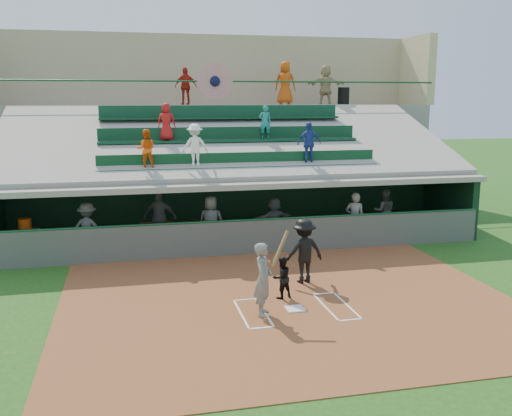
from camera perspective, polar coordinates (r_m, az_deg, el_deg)
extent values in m
plane|color=#1D4914|center=(13.68, 3.93, -10.15)|extent=(100.00, 100.00, 0.00)
cube|color=brown|center=(14.13, 3.34, -9.40)|extent=(11.00, 9.00, 0.02)
cube|color=white|center=(13.67, 3.93, -10.01)|extent=(0.43, 0.43, 0.03)
cube|color=white|center=(13.49, 0.82, -10.33)|extent=(0.05, 1.80, 0.01)
cube|color=silver|center=(13.90, 6.94, -9.76)|extent=(0.05, 1.80, 0.01)
cube|color=white|center=(13.38, -1.51, -10.52)|extent=(0.05, 1.80, 0.01)
cube|color=white|center=(14.08, 9.07, -9.54)|extent=(0.05, 1.80, 0.01)
cube|color=silver|center=(14.26, -1.12, -9.14)|extent=(0.60, 0.05, 0.01)
cube|color=white|center=(14.78, 6.77, -8.47)|extent=(0.60, 0.05, 0.01)
cube|color=white|center=(12.62, 0.56, -11.88)|extent=(0.60, 0.05, 0.01)
cube|color=white|center=(13.21, 9.41, -10.96)|extent=(0.60, 0.05, 0.01)
cube|color=gray|center=(19.94, -1.64, -3.27)|extent=(16.00, 3.50, 0.04)
cube|color=gray|center=(26.11, -4.54, 5.17)|extent=(20.00, 3.00, 4.60)
cube|color=#515651|center=(18.15, -0.58, -2.98)|extent=(16.00, 0.06, 1.10)
cylinder|color=#164527|center=(18.02, -0.58, -1.22)|extent=(16.00, 0.08, 0.08)
cube|color=black|center=(21.39, -2.56, 0.66)|extent=(16.00, 0.25, 2.20)
cube|color=black|center=(22.62, 18.66, 0.66)|extent=(0.25, 3.50, 2.20)
cube|color=gray|center=(19.52, -1.67, 2.94)|extent=(16.40, 3.90, 0.18)
cube|color=gray|center=(23.08, -3.33, 1.54)|extent=(16.40, 3.50, 2.30)
cube|color=gray|center=(24.54, -4.00, 4.81)|extent=(16.40, 0.30, 4.60)
cube|color=gray|center=(21.19, -2.66, 6.97)|extent=(16.40, 6.51, 2.37)
cube|color=#0D3A22|center=(18.92, -1.36, 4.07)|extent=(9.40, 0.42, 0.08)
cube|color=#0D391E|center=(19.09, -1.48, 4.91)|extent=(9.40, 0.06, 0.45)
cube|color=#0D3C21|center=(20.71, -2.42, 6.74)|extent=(9.40, 0.42, 0.08)
cube|color=#0C351F|center=(20.89, -2.52, 7.49)|extent=(9.40, 0.06, 0.45)
cube|color=#0B321B|center=(22.54, -3.31, 8.99)|extent=(9.40, 0.42, 0.08)
cube|color=#0D3A23|center=(22.73, -3.40, 9.66)|extent=(9.40, 0.06, 0.45)
imported|color=#E5590D|center=(18.59, -10.94, 5.82)|extent=(0.64, 0.52, 1.25)
imported|color=white|center=(18.70, -6.13, 6.21)|extent=(0.96, 0.62, 1.41)
imported|color=navy|center=(19.54, 5.34, 6.46)|extent=(0.85, 0.38, 1.43)
imported|color=#AD1314|center=(20.48, -8.95, 8.51)|extent=(0.71, 0.55, 1.30)
imported|color=#1B7A72|center=(21.03, 0.92, 8.57)|extent=(0.48, 0.35, 1.21)
cylinder|color=#164525|center=(24.51, -4.14, 12.52)|extent=(20.00, 0.07, 0.07)
cylinder|color=#B0191D|center=(24.49, -4.13, 12.53)|extent=(1.50, 0.06, 1.50)
sphere|color=black|center=(24.46, -4.12, 12.53)|extent=(0.44, 0.44, 0.44)
cube|color=tan|center=(27.50, -5.13, 13.59)|extent=(20.00, 0.40, 3.20)
cube|color=tan|center=(29.17, 15.71, 13.08)|extent=(0.40, 3.00, 3.20)
imported|color=#5F615C|center=(13.05, 0.72, -7.13)|extent=(0.59, 0.72, 1.70)
cylinder|color=brown|center=(12.79, 2.41, -4.11)|extent=(0.56, 0.54, 0.75)
sphere|color=olive|center=(12.97, 1.29, -5.49)|extent=(0.10, 0.10, 0.10)
imported|color=black|center=(14.23, 2.58, -6.97)|extent=(0.60, 0.53, 1.05)
imported|color=black|center=(15.36, 4.80, -4.29)|extent=(1.23, 0.84, 1.74)
cube|color=olive|center=(21.03, -1.49, -1.84)|extent=(14.67, 3.25, 0.45)
cube|color=silver|center=(19.31, -21.90, -3.29)|extent=(1.08, 0.96, 0.78)
cylinder|color=#D04B0C|center=(19.22, -22.12, -1.57)|extent=(0.40, 0.40, 0.40)
imported|color=#565954|center=(18.76, -16.48, -1.98)|extent=(1.19, 0.87, 1.65)
imported|color=#52544F|center=(19.35, -9.58, -0.95)|extent=(1.18, 0.72, 1.88)
imported|color=#5A5C57|center=(18.85, -4.51, -1.38)|extent=(0.98, 0.80, 1.73)
imported|color=#545752|center=(19.45, 1.83, -1.20)|extent=(1.53, 0.84, 1.57)
imported|color=#61645E|center=(19.57, 9.84, -1.00)|extent=(0.76, 0.66, 1.76)
imported|color=#575954|center=(21.40, 12.71, -0.29)|extent=(0.92, 0.80, 1.61)
cylinder|color=black|center=(27.07, 8.74, 11.00)|extent=(0.53, 0.53, 0.79)
imported|color=#AB1E13|center=(24.82, -7.04, 11.98)|extent=(0.96, 0.46, 1.59)
imported|color=#C8490B|center=(26.27, 2.94, 12.36)|extent=(1.10, 0.91, 1.93)
imported|color=tan|center=(26.54, 6.97, 12.12)|extent=(1.73, 1.10, 1.78)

